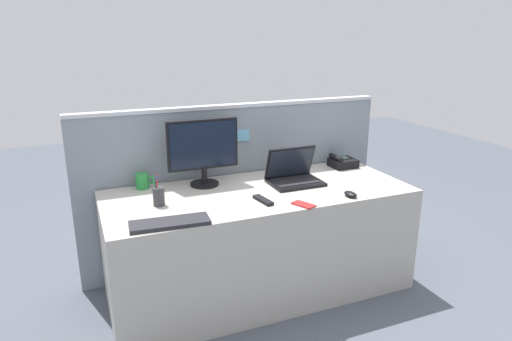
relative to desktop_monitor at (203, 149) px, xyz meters
name	(u,v)px	position (x,y,z in m)	size (l,w,h in m)	color
ground_plane	(259,288)	(0.29, -0.25, -0.95)	(10.00, 10.00, 0.00)	#4C515B
desk	(259,241)	(0.29, -0.25, -0.60)	(1.94, 0.79, 0.70)	#ADA89E
cubicle_divider	(236,185)	(0.29, 0.19, -0.35)	(2.23, 0.08, 1.19)	gray
desktop_monitor	(203,149)	(0.00, 0.00, 0.00)	(0.47, 0.19, 0.44)	black
laptop	(293,174)	(0.56, -0.18, -0.19)	(0.34, 0.26, 0.24)	black
desk_phone	(342,162)	(1.07, 0.00, -0.21)	(0.18, 0.16, 0.10)	black
keyboard_main	(170,223)	(-0.35, -0.56, -0.23)	(0.41, 0.14, 0.02)	#232328
computer_mouse_right_hand	(351,194)	(0.76, -0.56, -0.23)	(0.06, 0.10, 0.03)	black
pen_cup	(159,196)	(-0.35, -0.26, -0.19)	(0.07, 0.07, 0.19)	#333338
cell_phone_red_case	(304,205)	(0.43, -0.58, -0.24)	(0.07, 0.14, 0.01)	#B22323
tv_remote	(263,200)	(0.23, -0.44, -0.23)	(0.04, 0.17, 0.02)	black
coffee_mug	(143,181)	(-0.39, 0.08, -0.20)	(0.12, 0.08, 0.10)	#238438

